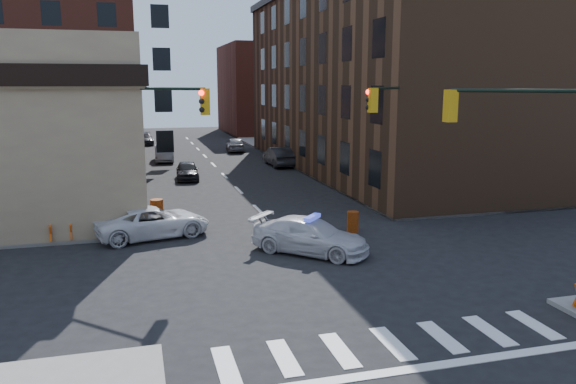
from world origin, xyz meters
TOP-DOWN VIEW (x-y plane):
  - ground at (0.00, 0.00)m, footprint 140.00×140.00m
  - sidewalk_ne at (23.00, 32.75)m, footprint 34.00×54.50m
  - commercial_row_ne at (13.00, 22.50)m, footprint 14.00×34.00m
  - filler_nw at (-16.00, 62.00)m, footprint 20.00×18.00m
  - filler_ne at (14.00, 58.00)m, footprint 16.00×16.00m
  - signal_pole_se at (6.04, -5.52)m, footprint 5.40×5.27m
  - signal_pole_nw at (-5.85, 5.34)m, footprint 3.58×3.67m
  - signal_pole_ne at (5.84, 5.35)m, footprint 3.67×3.58m
  - tree_ne_near at (7.50, 26.00)m, footprint 3.00×3.00m
  - tree_ne_far at (7.50, 34.00)m, footprint 3.00×3.00m
  - police_car at (0.35, 1.63)m, footprint 5.02×4.80m
  - pickup at (-5.80, 5.80)m, footprint 5.51×3.50m
  - parked_car_wnear at (-2.84, 21.03)m, footprint 1.80×3.98m
  - parked_car_wfar at (-3.95, 31.23)m, footprint 1.67×4.52m
  - parked_car_wdeep at (-5.33, 45.94)m, footprint 2.02×4.62m
  - parked_car_enear at (5.26, 25.84)m, footprint 1.81×4.96m
  - parked_car_efar at (3.47, 36.93)m, footprint 2.12×4.40m
  - pedestrian_a at (-7.17, 7.60)m, footprint 0.71×0.58m
  - pedestrian_b at (-11.72, 6.00)m, footprint 1.11×1.01m
  - barrel_road at (3.28, 4.26)m, footprint 0.71×0.71m
  - barrel_bank at (-5.50, 8.70)m, footprint 0.83×0.83m
  - barricade_nw_a at (-7.79, 6.07)m, footprint 1.25×0.73m
  - barricade_nw_b at (-9.70, 5.70)m, footprint 1.16×0.69m

SIDE VIEW (x-z plane):
  - ground at x=0.00m, z-range 0.00..0.00m
  - sidewalk_ne at x=23.00m, z-range 0.00..0.15m
  - barrel_road at x=3.28m, z-range 0.00..0.98m
  - barricade_nw_b at x=-9.70m, z-range 0.15..0.97m
  - barrel_bank at x=-5.50m, z-range 0.00..1.15m
  - barricade_nw_a at x=-7.79m, z-range 0.15..1.04m
  - parked_car_wdeep at x=-5.33m, z-range 0.00..1.32m
  - parked_car_wnear at x=-2.84m, z-range 0.00..1.33m
  - pickup at x=-5.80m, z-range 0.00..1.42m
  - police_car at x=0.35m, z-range 0.00..1.43m
  - parked_car_efar at x=3.47m, z-range 0.00..1.45m
  - parked_car_wfar at x=-3.95m, z-range 0.00..1.48m
  - parked_car_enear at x=5.26m, z-range 0.00..1.62m
  - pedestrian_a at x=-7.17m, z-range 0.15..1.84m
  - pedestrian_b at x=-11.72m, z-range 0.15..1.99m
  - tree_ne_near at x=7.50m, z-range 1.06..5.91m
  - tree_ne_far at x=7.50m, z-range 1.06..5.91m
  - signal_pole_nw at x=-5.85m, z-range 0.34..8.34m
  - signal_pole_ne at x=5.84m, z-range 0.34..8.34m
  - signal_pole_se at x=6.04m, z-range 0.61..8.61m
  - filler_ne at x=14.00m, z-range 0.00..12.00m
  - commercial_row_ne at x=13.00m, z-range 0.00..14.00m
  - filler_nw at x=-16.00m, z-range 0.00..16.00m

